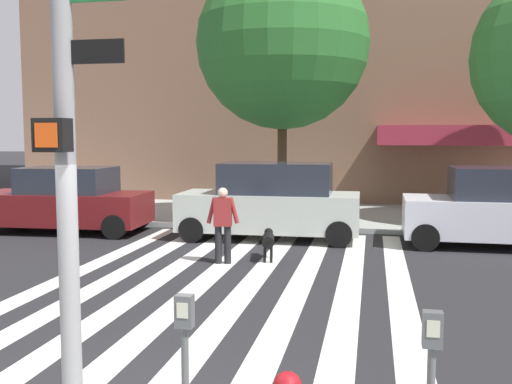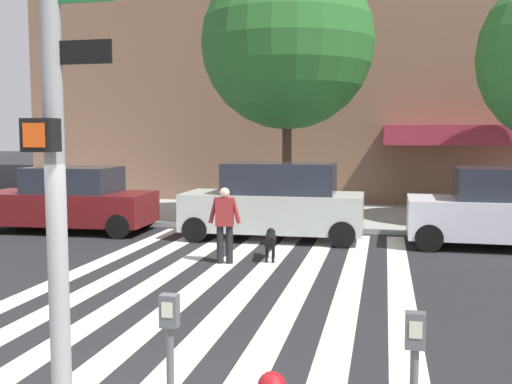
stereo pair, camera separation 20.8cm
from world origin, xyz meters
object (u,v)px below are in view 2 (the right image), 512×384
(traffic_light_pole, at_px, (48,44))
(parked_car_third_in_line, at_px, (503,209))
(parking_meter_third_along, at_px, (414,378))
(dog_on_leash, at_px, (270,240))
(parking_meter_second_along, at_px, (170,354))
(parked_car_behind_first, at_px, (275,202))
(street_tree_nearest, at_px, (287,43))
(pedestrian_dog_walker, at_px, (225,221))
(parked_car_near_curb, at_px, (69,201))

(traffic_light_pole, height_order, parked_car_third_in_line, traffic_light_pole)
(parking_meter_third_along, xyz_separation_m, dog_on_leash, (-2.67, 8.43, -0.59))
(parking_meter_second_along, relative_size, parked_car_third_in_line, 0.31)
(traffic_light_pole, bearing_deg, parked_car_behind_first, 90.06)
(traffic_light_pole, xyz_separation_m, street_tree_nearest, (-0.09, 12.98, 1.95))
(street_tree_nearest, height_order, pedestrian_dog_walker, street_tree_nearest)
(parked_car_third_in_line, bearing_deg, parked_car_near_curb, 179.99)
(parked_car_behind_first, bearing_deg, parking_meter_third_along, -74.51)
(street_tree_nearest, bearing_deg, parked_car_near_curb, -158.15)
(parking_meter_third_along, relative_size, pedestrian_dog_walker, 0.83)
(traffic_light_pole, distance_m, parking_meter_third_along, 3.95)
(parked_car_third_in_line, height_order, dog_on_leash, parked_car_third_in_line)
(street_tree_nearest, bearing_deg, parking_meter_second_along, -84.56)
(parking_meter_second_along, relative_size, street_tree_nearest, 0.17)
(parking_meter_second_along, height_order, parked_car_behind_first, parked_car_behind_first)
(parking_meter_second_along, xyz_separation_m, street_tree_nearest, (-1.27, 13.32, 4.44))
(parked_car_behind_first, height_order, dog_on_leash, parked_car_behind_first)
(parking_meter_third_along, bearing_deg, parking_meter_second_along, 177.81)
(parked_car_third_in_line, bearing_deg, parking_meter_third_along, -103.27)
(parking_meter_second_along, distance_m, parking_meter_third_along, 1.86)
(traffic_light_pole, bearing_deg, pedestrian_dog_walker, 93.96)
(parked_car_near_curb, bearing_deg, parking_meter_second_along, -56.78)
(traffic_light_pole, xyz_separation_m, parked_car_near_curb, (-5.99, 10.61, -2.64))
(traffic_light_pole, distance_m, parking_meter_second_along, 2.78)
(pedestrian_dog_walker, xyz_separation_m, dog_on_leash, (0.89, 0.57, -0.48))
(traffic_light_pole, height_order, pedestrian_dog_walker, traffic_light_pole)
(parked_car_near_curb, relative_size, pedestrian_dog_walker, 2.97)
(parked_car_near_curb, xyz_separation_m, parked_car_third_in_line, (11.63, -0.00, 0.07))
(traffic_light_pole, relative_size, street_tree_nearest, 0.74)
(parked_car_behind_first, distance_m, dog_on_leash, 2.67)
(parked_car_near_curb, distance_m, street_tree_nearest, 7.84)
(traffic_light_pole, distance_m, pedestrian_dog_walker, 7.91)
(parking_meter_third_along, relative_size, dog_on_leash, 1.20)
(parking_meter_third_along, bearing_deg, parked_car_near_curb, 129.33)
(parked_car_third_in_line, xyz_separation_m, street_tree_nearest, (-5.73, 2.37, 4.52))
(parked_car_third_in_line, distance_m, street_tree_nearest, 7.67)
(street_tree_nearest, relative_size, dog_on_leash, 6.99)
(pedestrian_dog_walker, bearing_deg, street_tree_nearest, 85.55)
(parked_car_behind_first, xyz_separation_m, street_tree_nearest, (-0.07, 2.37, 4.48))
(parked_car_behind_first, distance_m, parked_car_third_in_line, 5.65)
(parked_car_near_curb, height_order, pedestrian_dog_walker, parked_car_near_curb)
(parked_car_behind_first, relative_size, parked_car_third_in_line, 1.07)
(parked_car_near_curb, bearing_deg, parked_car_behind_first, -0.01)
(parked_car_near_curb, bearing_deg, dog_on_leash, -22.16)
(parked_car_behind_first, relative_size, dog_on_leash, 4.20)
(parking_meter_second_along, relative_size, parking_meter_third_along, 1.00)
(parking_meter_third_along, bearing_deg, dog_on_leash, 107.58)
(street_tree_nearest, relative_size, pedestrian_dog_walker, 4.81)
(parked_car_near_curb, height_order, dog_on_leash, parked_car_near_curb)
(parking_meter_third_along, relative_size, street_tree_nearest, 0.17)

